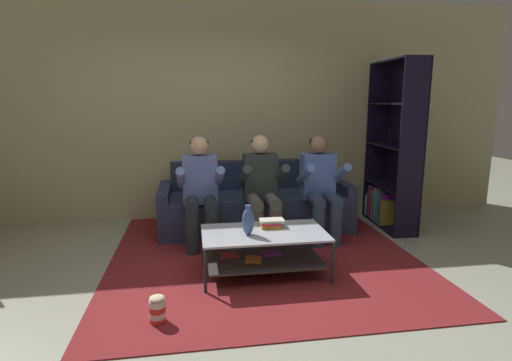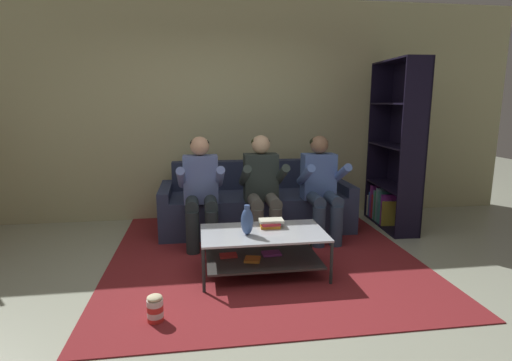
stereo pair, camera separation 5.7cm
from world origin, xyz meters
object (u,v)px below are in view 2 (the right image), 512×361
person_seated_right (321,183)px  bookshelf (395,165)px  book_stack (270,223)px  coffee_table (263,246)px  couch (256,206)px  popcorn_tub (155,309)px  vase (247,221)px  person_seated_left (201,187)px  person_seated_middle (262,185)px

person_seated_right → bookshelf: (1.09, 0.40, 0.13)m
book_stack → coffee_table: bearing=-126.0°
couch → popcorn_tub: (-1.04, -2.09, -0.18)m
couch → coffee_table: bearing=-95.7°
vase → popcorn_tub: size_ratio=1.28×
couch → popcorn_tub: bearing=-116.4°
couch → person_seated_left: bearing=-143.2°
book_stack → popcorn_tub: bearing=-139.7°
person_seated_right → vase: bearing=-136.3°
bookshelf → person_seated_middle: bearing=-167.4°
couch → person_seated_right: size_ratio=1.95×
couch → person_seated_right: person_seated_right is taller
couch → coffee_table: (-0.14, -1.38, -0.02)m
couch → bookshelf: size_ratio=1.13×
person_seated_right → couch: bearing=143.1°
person_seated_right → book_stack: (-0.72, -0.74, -0.21)m
person_seated_left → person_seated_middle: person_seated_middle is taller
book_stack → bookshelf: bearing=32.0°
person_seated_middle → vase: 0.98m
couch → popcorn_tub: 2.34m
person_seated_middle → popcorn_tub: bearing=-123.3°
coffee_table → vase: (-0.15, -0.06, 0.26)m
bookshelf → person_seated_right: bearing=-159.9°
bookshelf → vase: bearing=-147.2°
person_seated_right → popcorn_tub: size_ratio=5.61×
person_seated_left → book_stack: person_seated_left is taller
person_seated_left → bookshelf: bearing=9.2°
coffee_table → vase: vase is taller
person_seated_middle → bookshelf: 1.82m
person_seated_left → vase: bearing=-67.0°
bookshelf → person_seated_left: bearing=-170.8°
couch → person_seated_right: bearing=-36.9°
coffee_table → bookshelf: bookshelf is taller
person_seated_middle → popcorn_tub: 1.97m
book_stack → popcorn_tub: 1.35m
couch → coffee_table: size_ratio=2.07×
person_seated_middle → popcorn_tub: size_ratio=5.67×
person_seated_right → vase: 1.35m
person_seated_left → coffee_table: bearing=-58.0°
person_seated_right → vase: person_seated_right is taller
couch → person_seated_left: (-0.68, -0.51, 0.37)m
person_seated_middle → popcorn_tub: (-1.04, -1.58, -0.56)m
person_seated_middle → person_seated_right: size_ratio=1.01×
couch → person_seated_left: 0.93m
couch → coffee_table: couch is taller
vase → book_stack: (0.25, 0.19, -0.09)m
person_seated_right → person_seated_middle: bearing=179.9°
person_seated_left → coffee_table: person_seated_left is taller
person_seated_left → book_stack: size_ratio=5.22×
person_seated_left → vase: size_ratio=4.40×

